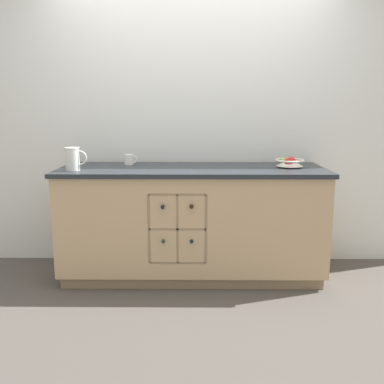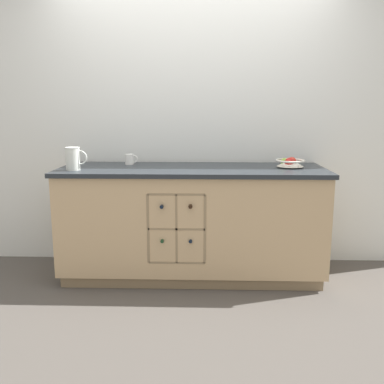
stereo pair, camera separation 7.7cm
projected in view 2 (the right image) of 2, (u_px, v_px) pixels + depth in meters
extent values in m
plane|color=#4C4742|center=(192.00, 274.00, 3.69)|extent=(14.00, 14.00, 0.00)
cube|color=silver|center=(193.00, 123.00, 3.85)|extent=(4.54, 0.06, 2.55)
cube|color=#8B7354|center=(192.00, 269.00, 3.68)|extent=(2.08, 0.63, 0.09)
cube|color=tan|center=(192.00, 219.00, 3.59)|extent=(2.14, 0.69, 0.80)
cube|color=#23282D|center=(192.00, 170.00, 3.51)|extent=(2.18, 0.73, 0.03)
cube|color=#8B7354|center=(177.00, 226.00, 3.35)|extent=(0.43, 0.01, 0.54)
cube|color=#8B7354|center=(149.00, 227.00, 3.31)|extent=(0.02, 0.10, 0.54)
cube|color=#8B7354|center=(205.00, 228.00, 3.29)|extent=(0.02, 0.10, 0.54)
cube|color=#8B7354|center=(177.00, 261.00, 3.35)|extent=(0.43, 0.10, 0.02)
cube|color=#8B7354|center=(177.00, 227.00, 3.30)|extent=(0.43, 0.10, 0.02)
cube|color=#8B7354|center=(177.00, 193.00, 3.25)|extent=(0.43, 0.10, 0.02)
cube|color=#8B7354|center=(177.00, 227.00, 3.30)|extent=(0.02, 0.10, 0.54)
cylinder|color=#19381E|center=(164.00, 235.00, 3.43)|extent=(0.07, 0.20, 0.07)
cylinder|color=#19381E|center=(163.00, 240.00, 3.29)|extent=(0.03, 0.09, 0.03)
cylinder|color=black|center=(191.00, 234.00, 3.44)|extent=(0.07, 0.21, 0.07)
cylinder|color=black|center=(191.00, 240.00, 3.29)|extent=(0.03, 0.09, 0.03)
cylinder|color=black|center=(164.00, 201.00, 3.39)|extent=(0.07, 0.22, 0.07)
cylinder|color=black|center=(162.00, 206.00, 3.23)|extent=(0.03, 0.09, 0.03)
cylinder|color=black|center=(191.00, 202.00, 3.35)|extent=(0.08, 0.18, 0.08)
cylinder|color=black|center=(191.00, 206.00, 3.22)|extent=(0.03, 0.08, 0.03)
cylinder|color=silver|center=(290.00, 167.00, 3.52)|extent=(0.11, 0.11, 0.01)
cone|color=silver|center=(290.00, 163.00, 3.51)|extent=(0.22, 0.22, 0.06)
torus|color=silver|center=(290.00, 161.00, 3.51)|extent=(0.24, 0.24, 0.02)
sphere|color=red|center=(289.00, 162.00, 3.49)|extent=(0.08, 0.08, 0.08)
sphere|color=#7FA838|center=(285.00, 162.00, 3.54)|extent=(0.07, 0.07, 0.07)
sphere|color=red|center=(292.00, 161.00, 3.56)|extent=(0.07, 0.07, 0.07)
cylinder|color=silver|center=(73.00, 159.00, 3.36)|extent=(0.11, 0.11, 0.18)
torus|color=silver|center=(72.00, 148.00, 3.34)|extent=(0.11, 0.11, 0.01)
torus|color=silver|center=(80.00, 158.00, 3.36)|extent=(0.11, 0.01, 0.11)
cylinder|color=white|center=(129.00, 159.00, 3.70)|extent=(0.07, 0.07, 0.09)
torus|color=white|center=(134.00, 159.00, 3.70)|extent=(0.07, 0.01, 0.07)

